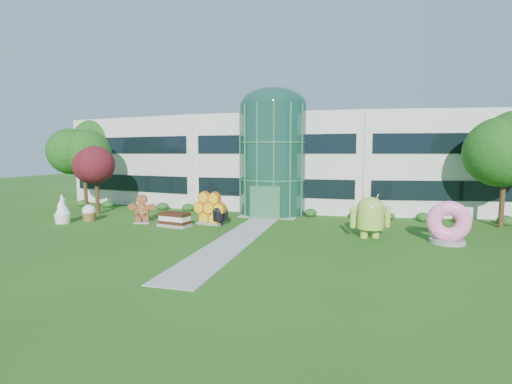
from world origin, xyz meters
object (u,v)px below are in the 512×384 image
(android_green, at_px, (370,214))
(android_black, at_px, (219,214))
(donut, at_px, (448,222))
(gingerbread, at_px, (142,209))

(android_green, height_order, android_black, android_green)
(android_green, xyz_separation_m, donut, (4.60, -0.29, -0.25))
(donut, relative_size, gingerbread, 1.07)
(android_green, bearing_deg, android_black, 152.58)
(android_green, height_order, donut, android_green)
(gingerbread, bearing_deg, donut, -16.96)
(android_green, distance_m, android_black, 11.31)
(android_black, xyz_separation_m, donut, (15.79, -1.80, 0.48))
(donut, bearing_deg, android_black, 177.33)
(donut, height_order, gingerbread, donut)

